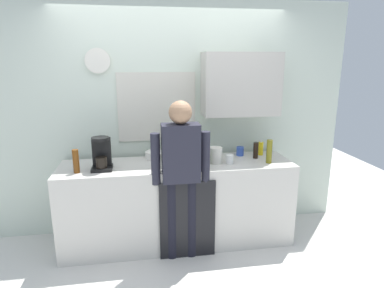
# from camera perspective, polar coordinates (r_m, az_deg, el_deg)

# --- Properties ---
(ground_plane) EXTENTS (8.00, 8.00, 0.00)m
(ground_plane) POSITION_cam_1_polar(r_m,az_deg,el_deg) (3.61, -1.80, -18.57)
(ground_plane) COLOR silver
(kitchen_counter) EXTENTS (2.44, 0.64, 0.90)m
(kitchen_counter) POSITION_cam_1_polar(r_m,az_deg,el_deg) (3.66, -2.47, -10.08)
(kitchen_counter) COLOR beige
(kitchen_counter) RESTS_ON ground_plane
(dishwasher_panel) EXTENTS (0.56, 0.02, 0.81)m
(dishwasher_panel) POSITION_cam_1_polar(r_m,az_deg,el_deg) (3.39, -0.76, -13.01)
(dishwasher_panel) COLOR black
(dishwasher_panel) RESTS_ON ground_plane
(back_wall_assembly) EXTENTS (4.04, 0.42, 2.60)m
(back_wall_assembly) POSITION_cam_1_polar(r_m,az_deg,el_deg) (3.79, -1.82, 5.21)
(back_wall_assembly) COLOR silver
(back_wall_assembly) RESTS_ON ground_plane
(coffee_maker) EXTENTS (0.20, 0.20, 0.33)m
(coffee_maker) POSITION_cam_1_polar(r_m,az_deg,el_deg) (3.40, -15.31, -1.78)
(coffee_maker) COLOR black
(coffee_maker) RESTS_ON kitchen_counter
(bottle_clear_soda) EXTENTS (0.09, 0.09, 0.28)m
(bottle_clear_soda) POSITION_cam_1_polar(r_m,az_deg,el_deg) (3.55, -1.72, -0.70)
(bottle_clear_soda) COLOR #2D8C33
(bottle_clear_soda) RESTS_ON kitchen_counter
(bottle_dark_sauce) EXTENTS (0.06, 0.06, 0.18)m
(bottle_dark_sauce) POSITION_cam_1_polar(r_m,az_deg,el_deg) (3.72, 10.92, -1.08)
(bottle_dark_sauce) COLOR black
(bottle_dark_sauce) RESTS_ON kitchen_counter
(bottle_green_wine) EXTENTS (0.07, 0.07, 0.30)m
(bottle_green_wine) POSITION_cam_1_polar(r_m,az_deg,el_deg) (3.42, 0.20, -1.10)
(bottle_green_wine) COLOR #195923
(bottle_green_wine) RESTS_ON kitchen_counter
(bottle_olive_oil) EXTENTS (0.06, 0.06, 0.25)m
(bottle_olive_oil) POSITION_cam_1_polar(r_m,az_deg,el_deg) (3.57, 13.16, -1.25)
(bottle_olive_oil) COLOR olive
(bottle_olive_oil) RESTS_ON kitchen_counter
(bottle_amber_beer) EXTENTS (0.06, 0.06, 0.23)m
(bottle_amber_beer) POSITION_cam_1_polar(r_m,az_deg,el_deg) (3.37, -19.36, -2.81)
(bottle_amber_beer) COLOR brown
(bottle_amber_beer) RESTS_ON kitchen_counter
(cup_blue_mug) EXTENTS (0.08, 0.08, 0.10)m
(cup_blue_mug) POSITION_cam_1_polar(r_m,az_deg,el_deg) (3.80, 8.28, -1.23)
(cup_blue_mug) COLOR #3351B2
(cup_blue_mug) RESTS_ON kitchen_counter
(cup_yellow_cup) EXTENTS (0.07, 0.07, 0.08)m
(cup_yellow_cup) POSITION_cam_1_polar(r_m,az_deg,el_deg) (3.71, -0.46, -1.61)
(cup_yellow_cup) COLOR yellow
(cup_yellow_cup) RESTS_ON kitchen_counter
(cup_white_mug) EXTENTS (0.08, 0.08, 0.09)m
(cup_white_mug) POSITION_cam_1_polar(r_m,az_deg,el_deg) (3.49, 6.51, -2.63)
(cup_white_mug) COLOR white
(cup_white_mug) RESTS_ON kitchen_counter
(mixing_bowl) EXTENTS (0.22, 0.22, 0.08)m
(mixing_bowl) POSITION_cam_1_polar(r_m,az_deg,el_deg) (3.67, -6.32, -1.90)
(mixing_bowl) COLOR white
(mixing_bowl) RESTS_ON kitchen_counter
(potted_plant) EXTENTS (0.15, 0.15, 0.23)m
(potted_plant) POSITION_cam_1_polar(r_m,az_deg,el_deg) (3.27, -1.12, -2.15)
(potted_plant) COLOR #9E5638
(potted_plant) RESTS_ON kitchen_counter
(dish_soap) EXTENTS (0.06, 0.06, 0.18)m
(dish_soap) POSITION_cam_1_polar(r_m,az_deg,el_deg) (3.86, 11.76, -0.72)
(dish_soap) COLOR yellow
(dish_soap) RESTS_ON kitchen_counter
(storage_canister) EXTENTS (0.14, 0.14, 0.17)m
(storage_canister) POSITION_cam_1_polar(r_m,az_deg,el_deg) (3.49, 4.08, -1.94)
(storage_canister) COLOR silver
(storage_canister) RESTS_ON kitchen_counter
(person_at_sink) EXTENTS (0.57, 0.22, 1.60)m
(person_at_sink) POSITION_cam_1_polar(r_m,az_deg,el_deg) (3.20, -1.93, -4.16)
(person_at_sink) COLOR black
(person_at_sink) RESTS_ON ground_plane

